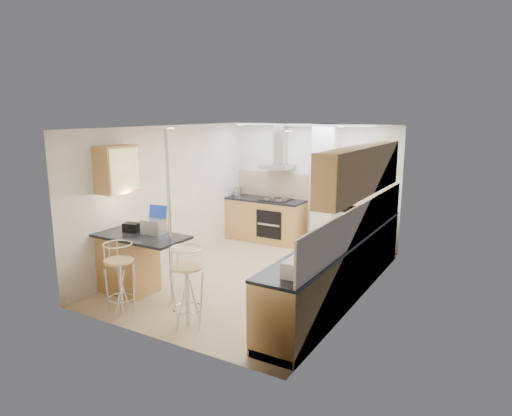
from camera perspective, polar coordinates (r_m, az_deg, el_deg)
The scene contains 16 objects.
ground at distance 7.74m, azimuth -0.26°, elevation -8.75°, with size 4.80×4.80×0.00m, color tan.
room_shell at distance 7.51m, azimuth 3.32°, elevation 2.78°, with size 3.64×4.84×2.51m.
right_counter at distance 6.99m, azimuth 10.48°, elevation -7.26°, with size 0.63×4.40×0.92m.
back_counter at distance 9.81m, azimuth 1.19°, elevation -1.47°, with size 1.70×0.63×0.92m.
peninsula at distance 7.15m, azimuth -14.16°, elevation -6.87°, with size 1.47×0.72×0.94m.
microwave at distance 7.25m, azimuth 12.24°, elevation -1.48°, with size 0.60×0.41×0.33m, color white.
laptop at distance 7.01m, azimuth -12.67°, elevation -2.27°, with size 0.32×0.24×0.22m, color #A3A6AB.
bag at distance 7.24m, azimuth -15.27°, elevation -2.32°, with size 0.24×0.17×0.13m, color black.
bar_stool_near at distance 6.56m, azimuth -16.65°, elevation -8.43°, with size 0.42×0.42×1.02m, color #DBB876, non-canonical shape.
bar_stool_end at distance 5.99m, azimuth -8.61°, elevation -9.74°, with size 0.44×0.44×1.07m, color #DBB876, non-canonical shape.
jar_a at distance 7.79m, azimuth 12.72°, elevation -1.17°, with size 0.12×0.12×0.18m, color beige.
jar_b at distance 7.46m, azimuth 12.76°, elevation -1.81°, with size 0.11×0.11×0.16m, color beige.
jar_c at distance 6.61m, azimuth 9.82°, elevation -3.30°, with size 0.14×0.14×0.19m, color #BAB695.
jar_d at distance 5.78m, azimuth 6.29°, elevation -5.78°, with size 0.10×0.10×0.13m, color white.
bread_bin at distance 5.19m, azimuth 5.25°, elevation -7.55°, with size 0.28×0.35×0.18m, color beige.
kettle at distance 10.04m, azimuth -2.28°, elevation 2.10°, with size 0.16×0.16×0.20m, color #ABADB0.
Camera 1 is at (3.68, -6.24, 2.74)m, focal length 32.00 mm.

